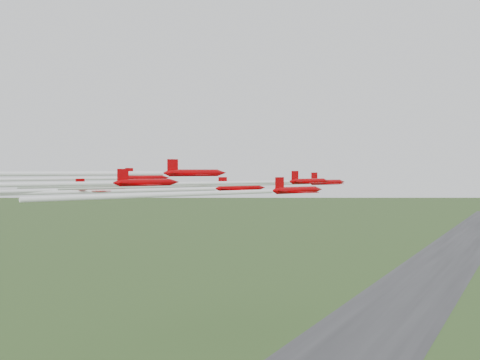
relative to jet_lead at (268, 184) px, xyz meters
The scene contains 9 objects.
runway 202.14m from the jet_lead, 90.64° to the left, with size 38.00×900.00×0.04m, color #323234.
jet_lead is the anchor object (origin of this frame).
jet_row2_left 20.71m from the jet_lead, 157.36° to the right, with size 34.17×62.58×2.93m.
jet_row2_right 12.34m from the jet_lead, 81.22° to the right, with size 24.16×50.77×2.35m.
jet_row3_left 39.49m from the jet_lead, 152.58° to the right, with size 26.96×63.90×2.61m.
jet_row3_mid 31.29m from the jet_lead, 116.88° to the right, with size 30.04×56.93×2.87m.
jet_row3_right 27.45m from the jet_lead, 70.49° to the right, with size 18.78×41.43×2.41m.
jet_row4_left 39.20m from the jet_lead, 137.37° to the right, with size 17.81×42.15×2.44m.
jet_row4_right 41.27m from the jet_lead, 102.14° to the right, with size 21.25×43.61×2.39m.
Camera 1 is at (45.51, -84.85, 51.94)m, focal length 40.00 mm.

